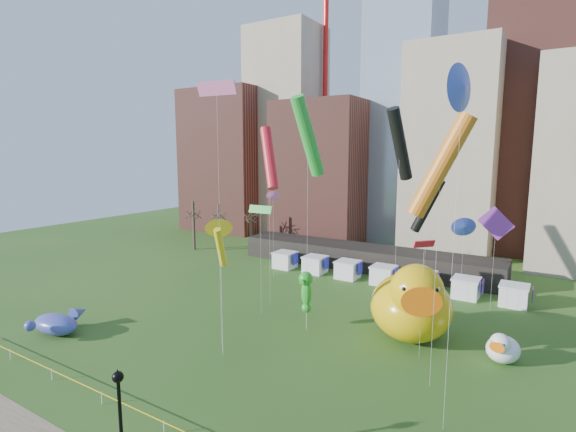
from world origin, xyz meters
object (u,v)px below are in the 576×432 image
Objects in this scene: small_duck at (502,348)px; seahorse_green at (306,289)px; big_duck at (412,303)px; seahorse_purple at (412,290)px; lamppost at (120,409)px; whale_inflatable at (58,323)px.

small_duck is 17.35m from seahorse_green.
big_duck reaches higher than seahorse_green.
seahorse_green is at bearing -158.87° from seahorse_purple.
lamppost is (-15.99, -23.94, 2.28)m from small_duck.
big_duck is at bearing 70.64° from lamppost.
big_duck is at bearing -171.54° from small_duck.
seahorse_purple is at bearing 81.88° from big_duck.
whale_inflatable is at bearing 157.68° from lamppost.
big_duck is 1.95× the size of seahorse_green.
seahorse_green is (-17.00, -2.17, 2.68)m from small_duck.
seahorse_purple is at bearing 25.83° from whale_inflatable.
lamppost reaches higher than small_duck.
small_duck is 0.65× the size of lamppost.
small_duck is 0.66× the size of seahorse_purple.
seahorse_purple reaches higher than whale_inflatable.
whale_inflatable is (-36.21, -15.63, -0.25)m from small_duck.
small_duck is 39.44m from whale_inflatable.
seahorse_purple reaches higher than small_duck.
lamppost is (-7.92, -26.19, -0.59)m from seahorse_purple.
seahorse_purple is (-8.07, 2.25, 2.88)m from small_duck.
small_duck is at bearing -26.26° from big_duck.
big_duck is 32.92m from whale_inflatable.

